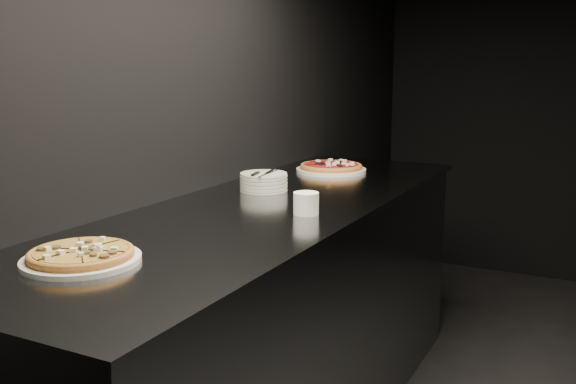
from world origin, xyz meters
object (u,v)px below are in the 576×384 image
at_px(cutlery, 263,173).
at_px(pizza_mushroom, 81,256).
at_px(counter, 270,323).
at_px(pizza_tomato, 331,167).
at_px(ramekin, 306,203).
at_px(plate_stack, 264,182).

bearing_deg(cutlery, pizza_mushroom, -99.00).
xyz_separation_m(counter, cutlery, (-0.14, 0.20, 0.53)).
distance_m(pizza_tomato, ramekin, 0.88).
distance_m(counter, pizza_mushroom, 0.96).
distance_m(pizza_tomato, cutlery, 0.55).
height_order(pizza_mushroom, pizza_tomato, pizza_tomato).
xyz_separation_m(counter, pizza_mushroom, (-0.08, -0.83, 0.48)).
bearing_deg(pizza_mushroom, pizza_tomato, 89.97).
bearing_deg(cutlery, plate_stack, 105.73).
bearing_deg(plate_stack, pizza_mushroom, -86.74).
height_order(plate_stack, ramekin, ramekin).
bearing_deg(pizza_tomato, ramekin, -71.92).
height_order(counter, plate_stack, plate_stack).
bearing_deg(cutlery, pizza_tomato, 72.61).
distance_m(pizza_mushroom, cutlery, 1.03).
height_order(pizza_tomato, ramekin, ramekin).
xyz_separation_m(counter, ramekin, (0.19, -0.09, 0.50)).
relative_size(pizza_mushroom, ramekin, 3.90).
bearing_deg(cutlery, counter, -67.57).
distance_m(plate_stack, ramekin, 0.45).
relative_size(pizza_tomato, plate_stack, 1.87).
bearing_deg(pizza_tomato, plate_stack, -96.45).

